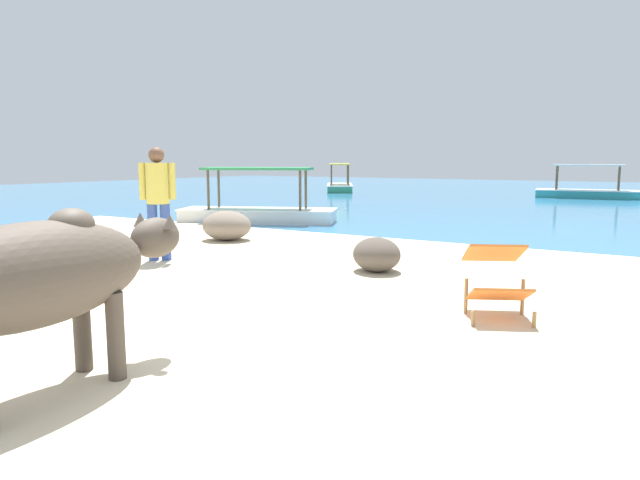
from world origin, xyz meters
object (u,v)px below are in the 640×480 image
at_px(cow, 42,275).
at_px(boat_teal, 586,191).
at_px(person_standing, 158,195).
at_px(boat_white, 258,211).
at_px(boat_green, 340,185).
at_px(deck_chair_near, 496,275).

height_order(cow, boat_teal, boat_teal).
height_order(person_standing, boat_white, person_standing).
bearing_deg(cow, boat_green, 22.90).
relative_size(deck_chair_near, boat_green, 0.24).
xyz_separation_m(deck_chair_near, person_standing, (-4.93, 0.51, 0.56)).
relative_size(deck_chair_near, boat_white, 0.24).
bearing_deg(person_standing, boat_white, 164.22).
bearing_deg(deck_chair_near, boat_green, -172.79).
bearing_deg(deck_chair_near, person_standing, -121.78).
height_order(deck_chair_near, person_standing, person_standing).
height_order(deck_chair_near, boat_white, boat_white).
xyz_separation_m(person_standing, boat_teal, (3.56, 18.40, -0.70)).
bearing_deg(cow, deck_chair_near, -32.24).
xyz_separation_m(cow, boat_teal, (0.52, 22.16, -0.50)).
height_order(boat_green, boat_white, same).
bearing_deg(cow, person_standing, 36.79).
xyz_separation_m(cow, person_standing, (-3.03, 3.76, 0.19)).
bearing_deg(deck_chair_near, boat_white, -154.20).
distance_m(cow, deck_chair_near, 3.79).
distance_m(person_standing, boat_teal, 18.75).
height_order(deck_chair_near, boat_teal, boat_teal).
relative_size(deck_chair_near, boat_teal, 0.24).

